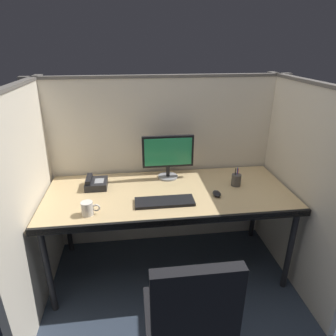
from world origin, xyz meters
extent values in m
plane|color=#2D3847|center=(0.00, 0.00, 0.00)|extent=(8.00, 8.00, 0.00)
cube|color=beige|center=(0.00, 0.74, 0.78)|extent=(2.20, 0.05, 1.55)
cube|color=#605B56|center=(0.00, 0.74, 1.56)|extent=(2.21, 0.06, 0.02)
cube|color=beige|center=(-0.99, 0.20, 0.78)|extent=(0.05, 1.40, 1.55)
cube|color=#605B56|center=(-0.99, 0.20, 1.56)|extent=(0.06, 1.41, 0.02)
cube|color=beige|center=(0.99, 0.20, 0.78)|extent=(0.05, 1.40, 1.55)
cube|color=#605B56|center=(0.99, 0.20, 1.56)|extent=(0.06, 1.41, 0.02)
cube|color=tan|center=(0.00, 0.30, 0.72)|extent=(1.90, 0.80, 0.04)
cube|color=black|center=(0.00, -0.09, 0.72)|extent=(1.90, 0.02, 0.05)
cylinder|color=black|center=(-0.89, -0.04, 0.35)|extent=(0.04, 0.04, 0.70)
cylinder|color=black|center=(0.89, -0.04, 0.35)|extent=(0.04, 0.04, 0.70)
cylinder|color=black|center=(-0.89, 0.64, 0.35)|extent=(0.04, 0.04, 0.70)
cylinder|color=black|center=(0.89, 0.64, 0.35)|extent=(0.04, 0.04, 0.70)
cube|color=black|center=(-0.02, -0.63, 0.46)|extent=(0.44, 0.44, 0.07)
cube|color=black|center=(-0.02, -0.82, 0.73)|extent=(0.40, 0.06, 0.48)
cylinder|color=gray|center=(0.03, 0.56, 0.75)|extent=(0.17, 0.17, 0.01)
cylinder|color=black|center=(0.03, 0.56, 0.80)|extent=(0.03, 0.03, 0.09)
cube|color=black|center=(0.03, 0.56, 0.98)|extent=(0.43, 0.03, 0.27)
cube|color=#268C59|center=(0.03, 0.54, 0.98)|extent=(0.39, 0.01, 0.23)
cube|color=black|center=(-0.05, 0.13, 0.75)|extent=(0.43, 0.15, 0.02)
ellipsoid|color=black|center=(0.35, 0.19, 0.76)|extent=(0.06, 0.10, 0.03)
cylinder|color=#59595B|center=(0.35, 0.21, 0.77)|extent=(0.01, 0.01, 0.01)
cube|color=black|center=(-0.57, 0.45, 0.77)|extent=(0.17, 0.19, 0.06)
cube|color=black|center=(-0.62, 0.45, 0.81)|extent=(0.04, 0.17, 0.03)
cube|color=gray|center=(-0.54, 0.44, 0.80)|extent=(0.07, 0.09, 0.00)
cylinder|color=#4C4742|center=(0.56, 0.34, 0.79)|extent=(0.08, 0.08, 0.09)
cylinder|color=red|center=(0.57, 0.35, 0.82)|extent=(0.01, 0.01, 0.13)
cylinder|color=#263FB2|center=(0.56, 0.34, 0.82)|extent=(0.01, 0.01, 0.15)
cylinder|color=black|center=(0.54, 0.34, 0.82)|extent=(0.01, 0.01, 0.14)
cylinder|color=silver|center=(-0.59, 0.04, 0.79)|extent=(0.08, 0.08, 0.09)
torus|color=silver|center=(-0.53, 0.04, 0.79)|extent=(0.06, 0.01, 0.06)
camera|label=1|loc=(-0.26, -1.71, 1.82)|focal=31.30mm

